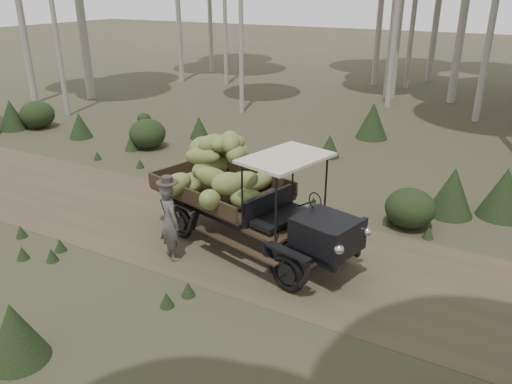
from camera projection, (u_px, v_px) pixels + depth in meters
ground at (179, 225)px, 12.20m from camera, size 120.00×120.00×0.00m
dirt_track at (179, 225)px, 12.20m from camera, size 70.00×4.00×0.01m
banana_truck at (238, 183)px, 10.88m from camera, size 5.33×2.95×2.53m
farmer at (170, 221)px, 10.40m from camera, size 0.75×0.67×1.87m
undergrowth at (220, 193)px, 12.64m from camera, size 22.48×20.95×1.39m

